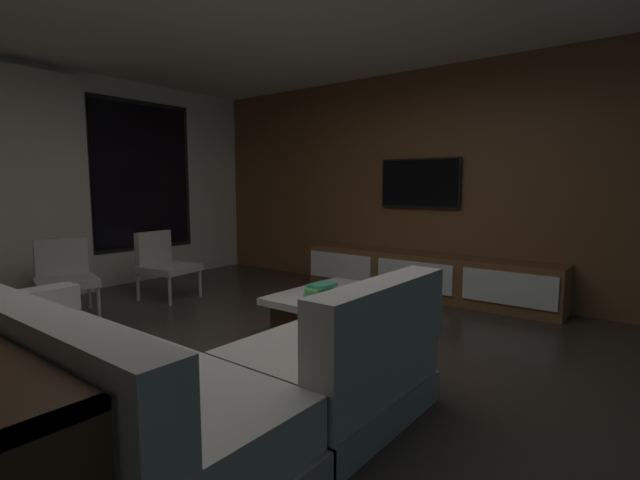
{
  "coord_description": "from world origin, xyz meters",
  "views": [
    {
      "loc": [
        -2.22,
        -2.26,
        1.31
      ],
      "look_at": [
        1.16,
        0.38,
        0.81
      ],
      "focal_mm": 25.91,
      "sensor_mm": 36.0,
      "label": 1
    }
  ],
  "objects_px": {
    "coffee_table": "(351,314)",
    "book_stack_on_coffee_table": "(321,290)",
    "accent_chair_near_window": "(163,261)",
    "sectional_couch": "(157,381)",
    "accent_chair_by_curtain": "(65,274)",
    "mounted_tv": "(420,183)",
    "media_console": "(426,276)"
  },
  "relations": [
    {
      "from": "accent_chair_near_window",
      "to": "media_console",
      "type": "relative_size",
      "value": 0.25
    },
    {
      "from": "sectional_couch",
      "to": "media_console",
      "type": "height_order",
      "value": "sectional_couch"
    },
    {
      "from": "coffee_table",
      "to": "book_stack_on_coffee_table",
      "type": "bearing_deg",
      "value": 134.48
    },
    {
      "from": "book_stack_on_coffee_table",
      "to": "accent_chair_by_curtain",
      "type": "height_order",
      "value": "accent_chair_by_curtain"
    },
    {
      "from": "accent_chair_by_curtain",
      "to": "media_console",
      "type": "height_order",
      "value": "accent_chair_by_curtain"
    },
    {
      "from": "accent_chair_near_window",
      "to": "mounted_tv",
      "type": "xyz_separation_m",
      "value": [
        2.09,
        -2.23,
        0.92
      ]
    },
    {
      "from": "sectional_couch",
      "to": "mounted_tv",
      "type": "relative_size",
      "value": 2.45
    },
    {
      "from": "sectional_couch",
      "to": "book_stack_on_coffee_table",
      "type": "bearing_deg",
      "value": 9.48
    },
    {
      "from": "sectional_couch",
      "to": "accent_chair_near_window",
      "type": "xyz_separation_m",
      "value": [
        1.77,
        2.63,
        0.14
      ]
    },
    {
      "from": "accent_chair_near_window",
      "to": "media_console",
      "type": "distance_m",
      "value": 3.1
    },
    {
      "from": "accent_chair_by_curtain",
      "to": "mounted_tv",
      "type": "relative_size",
      "value": 0.76
    },
    {
      "from": "sectional_couch",
      "to": "accent_chair_by_curtain",
      "type": "xyz_separation_m",
      "value": [
        0.72,
        2.74,
        0.14
      ]
    },
    {
      "from": "accent_chair_by_curtain",
      "to": "book_stack_on_coffee_table",
      "type": "bearing_deg",
      "value": -66.11
    },
    {
      "from": "book_stack_on_coffee_table",
      "to": "coffee_table",
      "type": "bearing_deg",
      "value": -45.52
    },
    {
      "from": "media_console",
      "to": "mounted_tv",
      "type": "relative_size",
      "value": 3.04
    },
    {
      "from": "coffee_table",
      "to": "book_stack_on_coffee_table",
      "type": "relative_size",
      "value": 4.05
    },
    {
      "from": "coffee_table",
      "to": "accent_chair_by_curtain",
      "type": "xyz_separation_m",
      "value": [
        -1.27,
        2.63,
        0.25
      ]
    },
    {
      "from": "media_console",
      "to": "accent_chair_near_window",
      "type": "bearing_deg",
      "value": 128.16
    },
    {
      "from": "accent_chair_near_window",
      "to": "accent_chair_by_curtain",
      "type": "height_order",
      "value": "same"
    },
    {
      "from": "mounted_tv",
      "to": "sectional_couch",
      "type": "bearing_deg",
      "value": -174.19
    },
    {
      "from": "sectional_couch",
      "to": "accent_chair_by_curtain",
      "type": "distance_m",
      "value": 2.84
    },
    {
      "from": "book_stack_on_coffee_table",
      "to": "mounted_tv",
      "type": "height_order",
      "value": "mounted_tv"
    },
    {
      "from": "book_stack_on_coffee_table",
      "to": "accent_chair_near_window",
      "type": "relative_size",
      "value": 0.37
    },
    {
      "from": "coffee_table",
      "to": "mounted_tv",
      "type": "relative_size",
      "value": 1.14
    },
    {
      "from": "coffee_table",
      "to": "accent_chair_by_curtain",
      "type": "bearing_deg",
      "value": 115.72
    },
    {
      "from": "book_stack_on_coffee_table",
      "to": "accent_chair_near_window",
      "type": "xyz_separation_m",
      "value": [
        -0.02,
        2.33,
        0.02
      ]
    },
    {
      "from": "accent_chair_near_window",
      "to": "accent_chair_by_curtain",
      "type": "xyz_separation_m",
      "value": [
        -1.06,
        0.12,
        0.0
      ]
    },
    {
      "from": "book_stack_on_coffee_table",
      "to": "mounted_tv",
      "type": "xyz_separation_m",
      "value": [
        2.07,
        0.09,
        0.94
      ]
    },
    {
      "from": "media_console",
      "to": "coffee_table",
      "type": "bearing_deg",
      "value": -177.19
    },
    {
      "from": "book_stack_on_coffee_table",
      "to": "media_console",
      "type": "xyz_separation_m",
      "value": [
        1.89,
        -0.11,
        -0.16
      ]
    },
    {
      "from": "book_stack_on_coffee_table",
      "to": "accent_chair_near_window",
      "type": "distance_m",
      "value": 2.33
    },
    {
      "from": "sectional_couch",
      "to": "accent_chair_by_curtain",
      "type": "relative_size",
      "value": 3.21
    }
  ]
}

